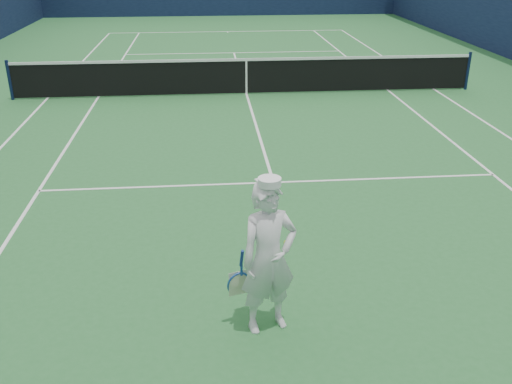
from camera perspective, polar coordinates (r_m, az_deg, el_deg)
ground at (r=16.31m, az=-0.96°, el=9.75°), size 80.00×80.00×0.00m
court_markings at (r=16.31m, az=-0.96°, el=9.76°), size 11.03×23.83×0.01m
windscreen_fence at (r=15.94m, az=-1.01°, el=16.73°), size 20.12×36.12×4.00m
tennis_net at (r=16.18m, az=-0.97°, el=11.65°), size 12.88×0.09×1.07m
tennis_player at (r=6.15m, az=1.27°, el=-6.63°), size 0.85×0.60×1.82m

